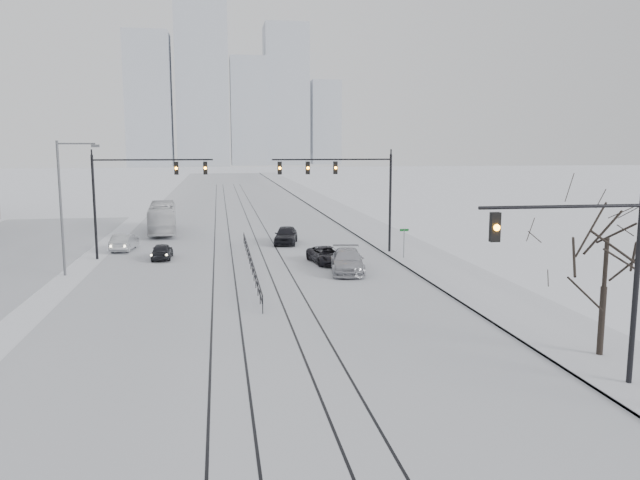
# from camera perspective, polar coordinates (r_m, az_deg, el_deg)

# --- Properties ---
(road) EXTENTS (22.00, 260.00, 0.02)m
(road) POSITION_cam_1_polar(r_m,az_deg,el_deg) (74.00, -7.54, 1.81)
(road) COLOR silver
(road) RESTS_ON ground
(sidewalk_east) EXTENTS (5.00, 260.00, 0.16)m
(sidewalk_east) POSITION_cam_1_polar(r_m,az_deg,el_deg) (75.59, 2.75, 2.07)
(sidewalk_east) COLOR silver
(sidewalk_east) RESTS_ON ground
(curb) EXTENTS (0.10, 260.00, 0.12)m
(curb) POSITION_cam_1_polar(r_m,az_deg,el_deg) (75.13, 0.92, 2.02)
(curb) COLOR gray
(curb) RESTS_ON ground
(tram_rails) EXTENTS (5.30, 180.00, 0.01)m
(tram_rails) POSITION_cam_1_polar(r_m,az_deg,el_deg) (54.20, -6.89, -0.63)
(tram_rails) COLOR black
(tram_rails) RESTS_ON ground
(skyline) EXTENTS (96.00, 48.00, 72.00)m
(skyline) POSITION_cam_1_polar(r_m,az_deg,el_deg) (288.03, -7.98, 12.88)
(skyline) COLOR #ADB4BE
(skyline) RESTS_ON ground
(traffic_mast_near) EXTENTS (6.10, 0.37, 7.00)m
(traffic_mast_near) POSITION_cam_1_polar(r_m,az_deg,el_deg) (23.70, 23.92, -2.05)
(traffic_mast_near) COLOR black
(traffic_mast_near) RESTS_ON ground
(traffic_mast_ne) EXTENTS (9.60, 0.37, 8.00)m
(traffic_mast_ne) POSITION_cam_1_polar(r_m,az_deg,el_deg) (49.62, 2.73, 5.25)
(traffic_mast_ne) COLOR black
(traffic_mast_ne) RESTS_ON ground
(traffic_mast_nw) EXTENTS (9.10, 0.37, 8.00)m
(traffic_mast_nw) POSITION_cam_1_polar(r_m,az_deg,el_deg) (49.97, -16.65, 4.71)
(traffic_mast_nw) COLOR black
(traffic_mast_nw) RESTS_ON ground
(street_light_west) EXTENTS (2.73, 0.25, 9.00)m
(street_light_west) POSITION_cam_1_polar(r_m,az_deg,el_deg) (44.76, -22.28, 3.55)
(street_light_west) COLOR #595B60
(street_light_west) RESTS_ON ground
(bare_tree) EXTENTS (4.40, 4.40, 6.10)m
(bare_tree) POSITION_cam_1_polar(r_m,az_deg,el_deg) (27.50, 24.73, -0.88)
(bare_tree) COLOR black
(bare_tree) RESTS_ON ground
(median_fence) EXTENTS (0.06, 24.00, 1.00)m
(median_fence) POSITION_cam_1_polar(r_m,az_deg,el_deg) (44.27, -6.35, -2.03)
(median_fence) COLOR black
(median_fence) RESTS_ON ground
(street_sign) EXTENTS (0.70, 0.06, 2.40)m
(street_sign) POSITION_cam_1_polar(r_m,az_deg,el_deg) (48.06, 7.69, 0.09)
(street_sign) COLOR #595B60
(street_sign) RESTS_ON ground
(sedan_sb_inner) EXTENTS (1.54, 3.67, 1.24)m
(sedan_sb_inner) POSITION_cam_1_polar(r_m,az_deg,el_deg) (49.47, -14.24, -1.01)
(sedan_sb_inner) COLOR black
(sedan_sb_inner) RESTS_ON ground
(sedan_sb_outer) EXTENTS (1.93, 4.40, 1.41)m
(sedan_sb_outer) POSITION_cam_1_polar(r_m,az_deg,el_deg) (54.44, -17.46, -0.20)
(sedan_sb_outer) COLOR #ACAFB4
(sedan_sb_outer) RESTS_ON ground
(sedan_nb_front) EXTENTS (2.72, 4.68, 1.22)m
(sedan_nb_front) POSITION_cam_1_polar(r_m,az_deg,el_deg) (46.24, 0.59, -1.41)
(sedan_nb_front) COLOR black
(sedan_nb_front) RESTS_ON ground
(sedan_nb_right) EXTENTS (3.05, 5.73, 1.58)m
(sedan_nb_right) POSITION_cam_1_polar(r_m,az_deg,el_deg) (42.93, 2.52, -1.96)
(sedan_nb_right) COLOR #ABACB3
(sedan_nb_right) RESTS_ON ground
(sedan_nb_far) EXTENTS (2.73, 4.91, 1.58)m
(sedan_nb_far) POSITION_cam_1_polar(r_m,az_deg,el_deg) (55.53, -3.14, 0.44)
(sedan_nb_far) COLOR black
(sedan_nb_far) RESTS_ON ground
(box_truck) EXTENTS (3.19, 10.90, 3.00)m
(box_truck) POSITION_cam_1_polar(r_m,az_deg,el_deg) (64.33, -14.20, 1.95)
(box_truck) COLOR silver
(box_truck) RESTS_ON ground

